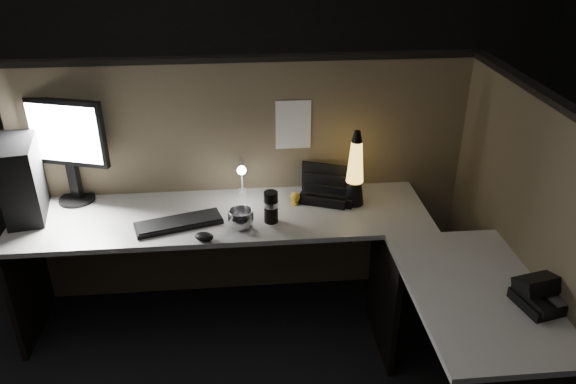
{
  "coord_description": "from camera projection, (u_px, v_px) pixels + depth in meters",
  "views": [
    {
      "loc": [
        -0.04,
        -2.14,
        2.29
      ],
      "look_at": [
        0.19,
        0.35,
        0.98
      ],
      "focal_mm": 35.0,
      "sensor_mm": 36.0,
      "label": 1
    }
  ],
  "objects": [
    {
      "name": "room_shell",
      "position": [
        247.0,
        91.0,
        2.2
      ],
      "size": [
        6.0,
        6.0,
        6.0
      ],
      "color": "silver",
      "rests_on": "ground"
    },
    {
      "name": "partition_back",
      "position": [
        247.0,
        183.0,
        3.42
      ],
      "size": [
        2.66,
        0.06,
        1.5
      ],
      "primitive_type": "cube",
      "color": "brown",
      "rests_on": "ground"
    },
    {
      "name": "partition_right",
      "position": [
        519.0,
        247.0,
        2.8
      ],
      "size": [
        0.06,
        1.66,
        1.5
      ],
      "primitive_type": "cube",
      "color": "brown",
      "rests_on": "ground"
    },
    {
      "name": "desk",
      "position": [
        287.0,
        269.0,
        2.92
      ],
      "size": [
        2.6,
        1.6,
        0.73
      ],
      "color": "#B6B2AB",
      "rests_on": "ground"
    },
    {
      "name": "pc_tower",
      "position": [
        22.0,
        178.0,
        3.04
      ],
      "size": [
        0.26,
        0.44,
        0.43
      ],
      "primitive_type": "cube",
      "rotation": [
        0.0,
        0.0,
        0.19
      ],
      "color": "black",
      "rests_on": "desk"
    },
    {
      "name": "monitor",
      "position": [
        67.0,
        141.0,
        3.11
      ],
      "size": [
        0.46,
        0.21,
        0.61
      ],
      "rotation": [
        0.0,
        0.0,
        -0.31
      ],
      "color": "black",
      "rests_on": "desk"
    },
    {
      "name": "keyboard",
      "position": [
        179.0,
        223.0,
        3.02
      ],
      "size": [
        0.48,
        0.27,
        0.02
      ],
      "primitive_type": "cube",
      "rotation": [
        0.0,
        0.0,
        0.28
      ],
      "color": "black",
      "rests_on": "desk"
    },
    {
      "name": "mouse",
      "position": [
        204.0,
        237.0,
        2.88
      ],
      "size": [
        0.12,
        0.11,
        0.04
      ],
      "primitive_type": "ellipsoid",
      "rotation": [
        0.0,
        0.0,
        -0.4
      ],
      "color": "black",
      "rests_on": "desk"
    },
    {
      "name": "clip_lamp",
      "position": [
        242.0,
        178.0,
        3.19
      ],
      "size": [
        0.05,
        0.2,
        0.26
      ],
      "color": "silver",
      "rests_on": "desk"
    },
    {
      "name": "organizer",
      "position": [
        326.0,
        190.0,
        3.28
      ],
      "size": [
        0.34,
        0.32,
        0.21
      ],
      "rotation": [
        0.0,
        0.0,
        -0.37
      ],
      "color": "black",
      "rests_on": "desk"
    },
    {
      "name": "lava_lamp",
      "position": [
        355.0,
        174.0,
        3.16
      ],
      "size": [
        0.12,
        0.12,
        0.44
      ],
      "color": "black",
      "rests_on": "desk"
    },
    {
      "name": "travel_mug",
      "position": [
        271.0,
        207.0,
        3.01
      ],
      "size": [
        0.08,
        0.08,
        0.18
      ],
      "primitive_type": "cylinder",
      "color": "black",
      "rests_on": "desk"
    },
    {
      "name": "steel_mug",
      "position": [
        241.0,
        219.0,
        2.97
      ],
      "size": [
        0.15,
        0.15,
        0.11
      ],
      "primitive_type": "imported",
      "rotation": [
        0.0,
        0.0,
        0.06
      ],
      "color": "#B6B6BD",
      "rests_on": "desk"
    },
    {
      "name": "figurine",
      "position": [
        295.0,
        197.0,
        3.2
      ],
      "size": [
        0.06,
        0.06,
        0.06
      ],
      "primitive_type": "sphere",
      "color": "gold",
      "rests_on": "desk"
    },
    {
      "name": "pinned_paper",
      "position": [
        293.0,
        125.0,
        3.24
      ],
      "size": [
        0.2,
        0.0,
        0.29
      ],
      "primitive_type": "cube",
      "color": "white",
      "rests_on": "partition_back"
    },
    {
      "name": "desk_phone",
      "position": [
        542.0,
        293.0,
        2.42
      ],
      "size": [
        0.26,
        0.26,
        0.13
      ],
      "rotation": [
        0.0,
        0.0,
        0.22
      ],
      "color": "black",
      "rests_on": "desk"
    }
  ]
}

